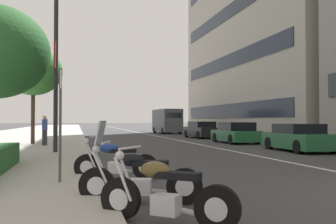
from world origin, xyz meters
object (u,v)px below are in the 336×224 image
at_px(street_tree_near_plaza_corner, 33,71).
at_px(pedestrian_on_plaza, 45,130).
at_px(motorcycle_far_end_row, 115,163).
at_px(motorcycle_by_sign_pole, 165,196).
at_px(car_mid_block_traffic, 201,130).
at_px(car_far_down_avenue, 299,138).
at_px(motorcycle_nearest_camera, 138,179).
at_px(parking_sign_by_curb, 60,113).
at_px(car_approaching_light, 236,133).
at_px(delivery_van_ahead, 167,121).
at_px(street_lamp_with_banners, 65,41).

distance_m(street_tree_near_plaza_corner, pedestrian_on_plaza, 3.68).
bearing_deg(motorcycle_far_end_row, pedestrian_on_plaza, -62.80).
xyz_separation_m(motorcycle_by_sign_pole, car_mid_block_traffic, (24.95, -8.97, 0.24)).
xyz_separation_m(car_far_down_avenue, street_tree_near_plaza_corner, (6.46, 12.79, 3.64)).
relative_size(motorcycle_nearest_camera, parking_sign_by_curb, 0.87).
relative_size(car_mid_block_traffic, pedestrian_on_plaza, 2.90).
bearing_deg(car_approaching_light, parking_sign_by_curb, 144.21).
distance_m(motorcycle_nearest_camera, car_far_down_avenue, 13.30).
height_order(car_mid_block_traffic, delivery_van_ahead, delivery_van_ahead).
relative_size(car_far_down_avenue, pedestrian_on_plaza, 2.66).
distance_m(delivery_van_ahead, parking_sign_by_curb, 34.24).
distance_m(car_far_down_avenue, street_tree_near_plaza_corner, 14.78).
bearing_deg(pedestrian_on_plaza, motorcycle_by_sign_pole, -89.06).
relative_size(motorcycle_far_end_row, delivery_van_ahead, 0.36).
bearing_deg(motorcycle_by_sign_pole, parking_sign_by_curb, -26.31).
bearing_deg(street_lamp_with_banners, car_approaching_light, -59.01).
bearing_deg(parking_sign_by_curb, car_mid_block_traffic, -25.92).
bearing_deg(motorcycle_far_end_row, motorcycle_nearest_camera, 107.14).
bearing_deg(street_tree_near_plaza_corner, car_approaching_light, -88.97).
xyz_separation_m(car_approaching_light, street_tree_near_plaza_corner, (-0.22, 12.46, 3.62)).
bearing_deg(motorcycle_by_sign_pole, car_approaching_light, -78.06).
bearing_deg(car_mid_block_traffic, street_tree_near_plaza_corner, 118.50).
bearing_deg(car_far_down_avenue, car_approaching_light, 5.13).
distance_m(motorcycle_far_end_row, pedestrian_on_plaza, 11.97).
bearing_deg(motorcycle_nearest_camera, street_lamp_with_banners, -63.49).
bearing_deg(car_far_down_avenue, car_mid_block_traffic, 3.11).
relative_size(car_mid_block_traffic, parking_sign_by_curb, 1.90).
xyz_separation_m(car_far_down_avenue, car_approaching_light, (6.68, 0.33, 0.02)).
bearing_deg(parking_sign_by_curb, car_approaching_light, -35.92).
height_order(motorcycle_far_end_row, delivery_van_ahead, delivery_van_ahead).
height_order(motorcycle_nearest_camera, car_mid_block_traffic, motorcycle_nearest_camera).
distance_m(motorcycle_far_end_row, delivery_van_ahead, 32.93).
distance_m(motorcycle_by_sign_pole, delivery_van_ahead, 37.03).
xyz_separation_m(motorcycle_nearest_camera, pedestrian_on_plaza, (14.50, 2.72, 0.52)).
bearing_deg(street_tree_near_plaza_corner, car_mid_block_traffic, -59.11).
relative_size(motorcycle_nearest_camera, motorcycle_far_end_row, 1.04).
bearing_deg(motorcycle_nearest_camera, street_tree_near_plaza_corner, -60.27).
height_order(delivery_van_ahead, parking_sign_by_curb, delivery_van_ahead).
relative_size(motorcycle_far_end_row, pedestrian_on_plaza, 1.28).
height_order(motorcycle_by_sign_pole, car_far_down_avenue, car_far_down_avenue).
bearing_deg(pedestrian_on_plaza, parking_sign_by_curb, -93.31).
xyz_separation_m(street_lamp_with_banners, pedestrian_on_plaza, (4.67, 1.15, -3.86)).
height_order(motorcycle_nearest_camera, street_lamp_with_banners, street_lamp_with_banners).
height_order(parking_sign_by_curb, street_lamp_with_banners, street_lamp_with_banners).
relative_size(motorcycle_nearest_camera, delivery_van_ahead, 0.38).
distance_m(car_far_down_avenue, delivery_van_ahead, 25.05).
height_order(car_far_down_avenue, car_mid_block_traffic, car_mid_block_traffic).
height_order(motorcycle_by_sign_pole, delivery_van_ahead, delivery_van_ahead).
height_order(motorcycle_nearest_camera, car_approaching_light, motorcycle_nearest_camera).
bearing_deg(street_tree_near_plaza_corner, motorcycle_far_end_row, -165.67).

